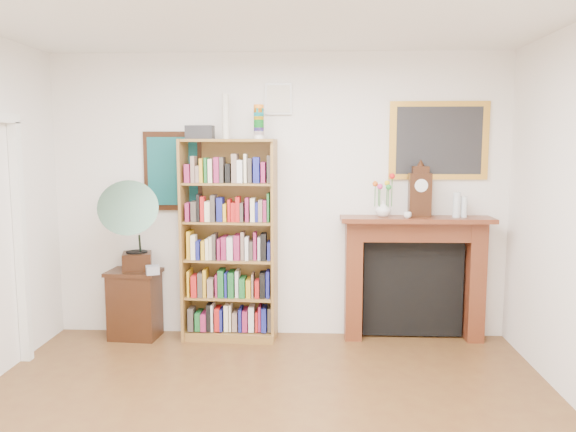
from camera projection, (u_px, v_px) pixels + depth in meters
The scene contains 14 objects.
room at pixel (251, 238), 3.09m from camera, with size 4.51×5.01×2.81m.
teal_poster at pixel (173, 171), 5.56m from camera, with size 0.58×0.04×0.78m.
small_picture at pixel (278, 99), 5.42m from camera, with size 0.26×0.04×0.30m.
gilt_painting at pixel (439, 141), 5.41m from camera, with size 0.95×0.04×0.75m.
bookshelf at pixel (229, 229), 5.44m from camera, with size 0.92×0.37×2.26m.
side_cabinet at pixel (135, 304), 5.56m from camera, with size 0.50×0.36×0.68m, color black.
fireplace at pixel (414, 267), 5.49m from camera, with size 1.45×0.35×1.22m.
gramophone at pixel (131, 221), 5.37m from camera, with size 0.70×0.80×0.90m.
cd_stack at pixel (153, 270), 5.36m from camera, with size 0.12×0.12×0.08m, color #B4B4C1.
mantel_clock at pixel (420, 192), 5.37m from camera, with size 0.21×0.12×0.48m.
flower_vase at pixel (383, 209), 5.39m from camera, with size 0.15×0.15×0.15m, color white.
teacup at pixel (407, 215), 5.27m from camera, with size 0.07×0.07×0.06m, color silver.
bottle_left at pixel (457, 205), 5.33m from camera, with size 0.07×0.07×0.24m, color silver.
bottle_right at pixel (464, 207), 5.34m from camera, with size 0.06×0.06×0.20m, color silver.
Camera 1 is at (0.34, -3.04, 1.91)m, focal length 35.00 mm.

